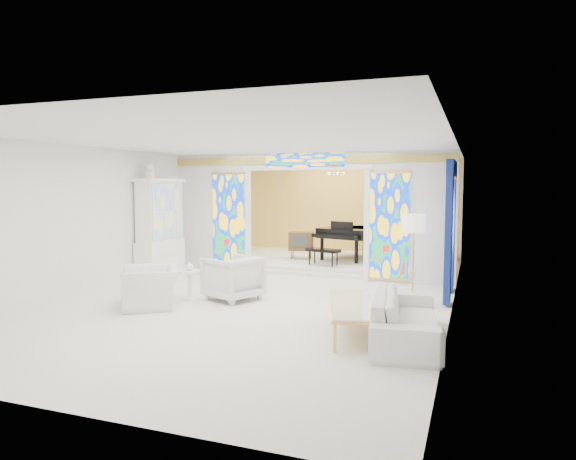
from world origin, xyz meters
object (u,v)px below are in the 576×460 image
at_px(grand_piano, 357,233).
at_px(tv_console, 301,241).
at_px(coffee_table, 352,305).
at_px(china_cabinet, 160,230).
at_px(sofa, 405,317).
at_px(armchair_left, 150,287).
at_px(armchair_right, 233,278).

xyz_separation_m(grand_piano, tv_console, (-1.48, -0.50, -0.24)).
relative_size(coffee_table, grand_piano, 0.77).
relative_size(china_cabinet, coffee_table, 1.26).
distance_m(china_cabinet, sofa, 6.93).
height_order(china_cabinet, armchair_left, china_cabinet).
bearing_deg(sofa, china_cabinet, 55.97).
xyz_separation_m(armchair_left, grand_piano, (2.50, 6.14, 0.54)).
bearing_deg(china_cabinet, coffee_table, -28.66).
xyz_separation_m(sofa, coffee_table, (-0.81, 0.12, 0.08)).
distance_m(armchair_right, coffee_table, 3.03).
xyz_separation_m(armchair_right, tv_console, (-0.15, 4.60, 0.24)).
xyz_separation_m(armchair_right, coffee_table, (2.68, -1.41, -0.01)).
relative_size(china_cabinet, armchair_right, 2.89).
distance_m(china_cabinet, grand_piano, 5.38).
relative_size(armchair_left, tv_console, 1.48).
distance_m(armchair_left, armchair_right, 1.57).
bearing_deg(sofa, coffee_table, 73.77).
relative_size(armchair_right, sofa, 0.40).
bearing_deg(grand_piano, china_cabinet, -121.93).
height_order(china_cabinet, coffee_table, china_cabinet).
bearing_deg(armchair_left, coffee_table, 48.84).
bearing_deg(sofa, grand_piano, 10.35).
relative_size(armchair_left, sofa, 0.48).
relative_size(sofa, coffee_table, 1.09).
xyz_separation_m(armchair_left, armchair_right, (1.17, 1.04, 0.07)).
bearing_deg(armchair_right, sofa, 89.37).
height_order(armchair_right, coffee_table, armchair_right).
relative_size(armchair_left, armchair_right, 1.18).
distance_m(sofa, coffee_table, 0.83).
distance_m(china_cabinet, armchair_right, 3.16).
bearing_deg(tv_console, armchair_left, -110.11).
distance_m(armchair_left, sofa, 4.69).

